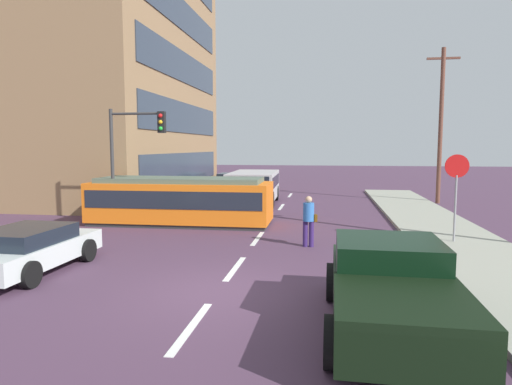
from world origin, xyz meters
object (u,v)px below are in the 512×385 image
parked_sedan_mid (173,198)px  utility_pole_mid (441,123)px  parked_sedan_far (204,188)px  stop_sign (456,180)px  streetcar_tram (181,200)px  pedestrian_crossing (309,218)px  parked_sedan_near (28,249)px  city_bus (254,186)px  parked_sedan_furthest (231,180)px  pickup_truck_parked (391,287)px  traffic_light_mast (133,145)px

parked_sedan_mid → utility_pole_mid: size_ratio=0.48×
parked_sedan_far → stop_sign: size_ratio=1.52×
streetcar_tram → utility_pole_mid: 15.87m
parked_sedan_far → utility_pole_mid: bearing=-2.9°
pedestrian_crossing → parked_sedan_mid: size_ratio=0.39×
parked_sedan_near → stop_sign: size_ratio=1.45×
city_bus → parked_sedan_near: (-3.57, -14.85, -0.43)m
parked_sedan_furthest → pickup_truck_parked: bearing=-72.1°
parked_sedan_far → stop_sign: stop_sign is taller
streetcar_tram → traffic_light_mast: 3.00m
stop_sign → utility_pole_mid: bearing=79.3°
streetcar_tram → traffic_light_mast: (-1.61, -1.01, 2.31)m
parked_sedan_mid → parked_sedan_furthest: bearing=88.4°
utility_pole_mid → parked_sedan_far: bearing=177.1°
pedestrian_crossing → parked_sedan_furthest: (-6.93, 20.12, -0.32)m
pickup_truck_parked → parked_sedan_mid: 16.74m
pickup_truck_parked → parked_sedan_near: bearing=164.4°
pedestrian_crossing → pickup_truck_parked: (1.70, -6.60, -0.15)m
stop_sign → utility_pole_mid: size_ratio=0.33×
pedestrian_crossing → traffic_light_mast: (-7.14, 2.56, 2.39)m
parked_sedan_furthest → utility_pole_mid: bearing=-28.2°
streetcar_tram → parked_sedan_far: bearing=100.0°
streetcar_tram → city_bus: bearing=74.4°
parked_sedan_mid → parked_sedan_far: 5.83m
parked_sedan_far → stop_sign: (12.01, -12.43, 1.57)m
city_bus → parked_sedan_furthest: (-3.40, 9.42, -0.43)m
parked_sedan_near → traffic_light_mast: traffic_light_mast is taller
parked_sedan_far → pickup_truck_parked: bearing=-65.8°
parked_sedan_near → parked_sedan_mid: same height
city_bus → pedestrian_crossing: size_ratio=3.39×
pedestrian_crossing → pickup_truck_parked: 6.81m
parked_sedan_near → parked_sedan_mid: 11.67m
parked_sedan_furthest → traffic_light_mast: traffic_light_mast is taller
pickup_truck_parked → parked_sedan_near: size_ratio=1.21×
city_bus → pickup_truck_parked: size_ratio=1.13×
parked_sedan_far → parked_sedan_furthest: size_ratio=1.08×
pedestrian_crossing → parked_sedan_near: 8.23m
parked_sedan_far → traffic_light_mast: size_ratio=0.92×
traffic_light_mast → parked_sedan_furthest: bearing=89.3°
parked_sedan_far → utility_pole_mid: 14.79m
parked_sedan_near → utility_pole_mid: 22.28m
city_bus → parked_sedan_mid: city_bus is taller
pedestrian_crossing → utility_pole_mid: bearing=61.1°
pedestrian_crossing → stop_sign: (4.76, 0.93, 1.25)m
stop_sign → utility_pole_mid: utility_pole_mid is taller
pickup_truck_parked → parked_sedan_mid: (-8.98, 14.12, -0.17)m
pedestrian_crossing → parked_sedan_near: pedestrian_crossing is taller
pedestrian_crossing → parked_sedan_mid: (-7.28, 7.53, -0.32)m
streetcar_tram → pickup_truck_parked: bearing=-54.6°
parked_sedan_mid → stop_sign: bearing=-28.7°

